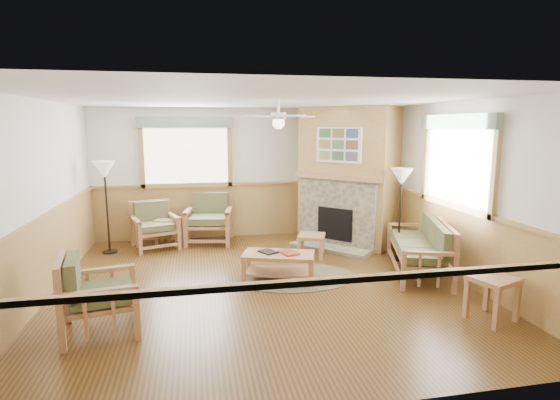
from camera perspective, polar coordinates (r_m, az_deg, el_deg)
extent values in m
cube|color=#533617|center=(6.64, -2.27, -11.00)|extent=(6.00, 6.00, 0.01)
cube|color=white|center=(6.22, -2.45, 12.99)|extent=(6.00, 6.00, 0.01)
cube|color=white|center=(9.24, -5.18, 3.52)|extent=(6.00, 0.02, 2.70)
cube|color=white|center=(3.42, 5.33, -7.26)|extent=(6.00, 0.02, 2.70)
cube|color=white|center=(6.55, -29.25, -0.26)|extent=(0.02, 6.00, 2.70)
cube|color=white|center=(7.36, 21.41, 1.28)|extent=(0.02, 6.00, 2.70)
cylinder|color=brown|center=(6.90, 2.17, -10.09)|extent=(2.22, 2.22, 0.01)
cube|color=maroon|center=(6.64, 1.17, -6.78)|extent=(0.31, 0.36, 0.03)
cube|color=black|center=(6.70, -1.57, -6.67)|extent=(0.30, 0.33, 0.03)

